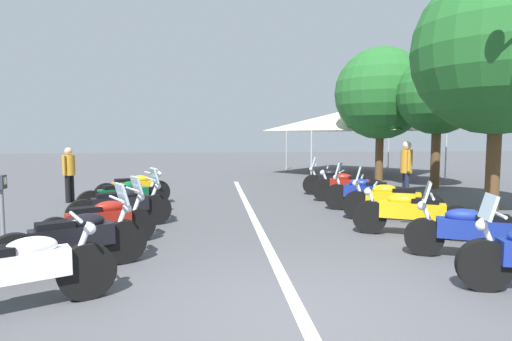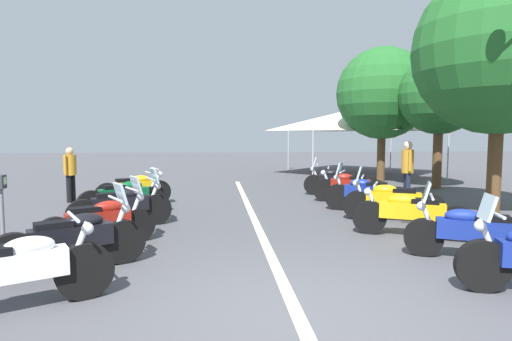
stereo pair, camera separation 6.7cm
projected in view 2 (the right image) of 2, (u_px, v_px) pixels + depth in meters
ground_plane at (298, 317)px, 4.44m from camera, size 80.00×80.00×0.00m
lane_centre_stripe at (257, 225)px, 8.91m from camera, size 16.38×0.16×0.01m
motorcycle_left_row_0 at (13, 271)px, 4.51m from camera, size 1.14×1.97×1.01m
motorcycle_left_row_1 at (74, 239)px, 5.87m from camera, size 1.16×1.89×1.22m
motorcycle_left_row_2 at (100, 221)px, 7.16m from camera, size 1.12×1.79×1.19m
motorcycle_left_row_3 at (122, 205)px, 8.61m from camera, size 1.05×2.00×1.22m
motorcycle_left_row_4 at (125, 196)px, 9.92m from camera, size 1.19×1.96×1.01m
motorcycle_left_row_5 at (134, 189)px, 11.32m from camera, size 1.00×1.92×1.01m
motorcycle_right_row_1 at (473, 231)px, 6.40m from camera, size 1.06×1.93×1.19m
motorcycle_right_row_2 at (411, 213)px, 7.85m from camera, size 1.14×2.02×1.00m
motorcycle_right_row_3 at (392, 200)px, 9.27m from camera, size 1.04×2.08×1.22m
motorcycle_right_row_4 at (366, 193)px, 10.43m from camera, size 1.13×1.96×1.22m
motorcycle_right_row_5 at (349, 186)px, 11.93m from camera, size 0.90×2.03×1.01m
motorcycle_right_row_6 at (335, 181)px, 13.23m from camera, size 0.88×1.99×1.21m
parking_meter at (1, 199)px, 6.69m from camera, size 0.19×0.14×1.29m
bystander_0 at (407, 167)px, 11.55m from camera, size 0.52×0.32×1.75m
bystander_1 at (70, 170)px, 11.89m from camera, size 0.51×0.32×1.56m
roadside_tree_0 at (440, 95)px, 14.62m from camera, size 2.82×2.82×4.74m
roadside_tree_1 at (500, 50)px, 9.70m from camera, size 3.95×3.95×5.88m
roadside_tree_2 at (383, 94)px, 16.68m from camera, size 3.67×3.67×5.40m
event_tent at (359, 119)px, 19.94m from camera, size 6.42×6.42×3.20m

